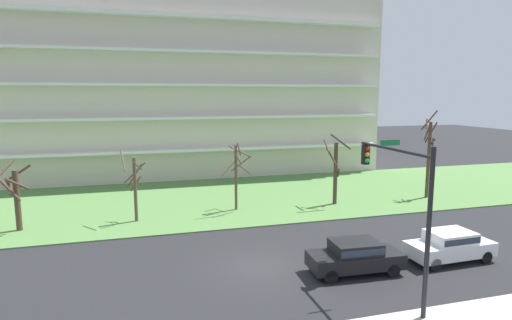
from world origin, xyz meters
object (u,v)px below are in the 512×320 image
at_px(tree_right, 335,169).
at_px(tree_far_right, 429,155).
at_px(tree_far_left, 16,195).
at_px(tree_center, 237,173).
at_px(traffic_signal_mast, 403,195).
at_px(sedan_white_center_left, 450,245).
at_px(sedan_black_near_left, 355,255).
at_px(tree_left, 135,185).

distance_m(tree_right, tree_far_right, 8.24).
height_order(tree_far_left, tree_center, tree_center).
xyz_separation_m(tree_center, traffic_signal_mast, (3.13, -15.25, 1.71)).
height_order(tree_right, tree_far_right, tree_far_right).
bearing_deg(tree_center, tree_far_right, -2.06).
bearing_deg(tree_right, tree_far_left, -178.79).
bearing_deg(tree_right, sedan_white_center_left, -87.10).
xyz_separation_m(tree_right, sedan_black_near_left, (-4.74, -11.77, -1.89)).
height_order(tree_center, traffic_signal_mast, traffic_signal_mast).
bearing_deg(traffic_signal_mast, tree_far_left, 140.30).
distance_m(tree_left, traffic_signal_mast, 17.75).
relative_size(tree_far_right, sedan_white_center_left, 1.60).
distance_m(tree_far_left, tree_far_right, 29.88).
bearing_deg(tree_left, tree_right, 1.53).
height_order(tree_right, traffic_signal_mast, traffic_signal_mast).
xyz_separation_m(tree_far_right, sedan_black_near_left, (-12.94, -11.69, -2.72)).
height_order(tree_left, tree_center, tree_center).
height_order(tree_far_right, traffic_signal_mast, tree_far_right).
xyz_separation_m(tree_far_left, tree_far_right, (29.85, 0.38, 1.27)).
relative_size(tree_left, tree_right, 0.87).
height_order(tree_far_left, sedan_white_center_left, tree_far_left).
bearing_deg(traffic_signal_mast, sedan_black_near_left, 96.06).
xyz_separation_m(tree_right, traffic_signal_mast, (-4.42, -14.76, 1.71)).
bearing_deg(tree_far_right, sedan_black_near_left, -137.91).
height_order(tree_right, sedan_black_near_left, tree_right).
relative_size(tree_right, sedan_white_center_left, 1.25).
bearing_deg(tree_far_left, sedan_white_center_left, -26.95).
bearing_deg(tree_right, tree_left, -178.47).
bearing_deg(traffic_signal_mast, tree_right, 73.33).
relative_size(tree_left, traffic_signal_mast, 0.73).
bearing_deg(tree_far_right, tree_left, -179.22).
bearing_deg(traffic_signal_mast, tree_center, 101.59).
height_order(tree_far_right, sedan_black_near_left, tree_far_right).
relative_size(tree_far_left, tree_center, 0.87).
xyz_separation_m(tree_far_left, tree_left, (7.01, 0.07, 0.16)).
bearing_deg(tree_far_left, traffic_signal_mast, -39.70).
relative_size(tree_left, tree_far_right, 0.67).
relative_size(tree_far_left, traffic_signal_mast, 0.66).
height_order(sedan_white_center_left, traffic_signal_mast, traffic_signal_mast).
bearing_deg(tree_right, tree_center, 176.32).
bearing_deg(tree_far_right, sedan_white_center_left, -123.05).
xyz_separation_m(tree_far_left, sedan_black_near_left, (16.91, -11.31, -1.45)).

